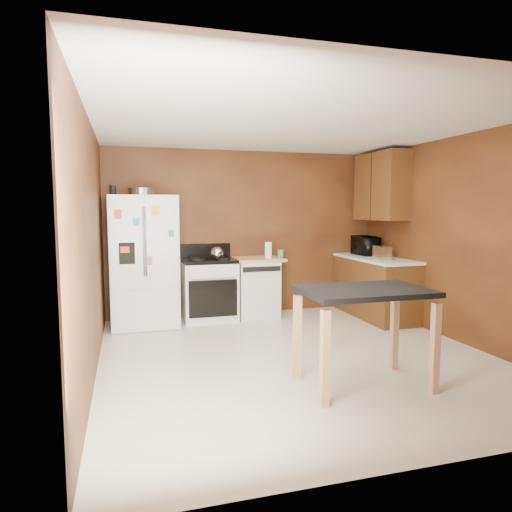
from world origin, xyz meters
name	(u,v)px	position (x,y,z in m)	size (l,w,h in m)	color
floor	(297,356)	(0.00, 0.00, 0.00)	(4.50, 4.50, 0.00)	beige
ceiling	(300,124)	(0.00, 0.00, 2.50)	(4.50, 4.50, 0.00)	white
wall_back	(246,233)	(0.00, 2.25, 1.25)	(4.20, 4.20, 0.00)	brown
wall_front	(435,270)	(0.00, -2.25, 1.25)	(4.20, 4.20, 0.00)	brown
wall_left	(91,248)	(-2.10, 0.00, 1.25)	(4.50, 4.50, 0.00)	brown
wall_right	(462,240)	(2.10, 0.00, 1.25)	(4.50, 4.50, 0.00)	brown
roasting_pan	(143,192)	(-1.55, 1.85, 1.85)	(0.39, 0.39, 0.10)	silver
pen_cup	(113,190)	(-1.93, 1.80, 1.86)	(0.08, 0.08, 0.13)	black
kettle	(217,253)	(-0.54, 1.77, 0.99)	(0.19, 0.19, 0.19)	silver
paper_towel	(268,250)	(0.24, 1.83, 1.01)	(0.10, 0.10, 0.24)	white
green_canister	(281,253)	(0.49, 2.00, 0.94)	(0.10, 0.10, 0.11)	green
toaster	(382,253)	(1.73, 1.15, 1.00)	(0.16, 0.27, 0.19)	silver
microwave	(366,246)	(1.82, 1.80, 1.03)	(0.48, 0.33, 0.27)	black
refrigerator	(144,261)	(-1.55, 1.86, 0.90)	(0.90, 0.80, 1.80)	white
gas_range	(209,289)	(-0.64, 1.92, 0.46)	(0.76, 0.68, 1.10)	white
dishwasher	(256,287)	(0.08, 1.95, 0.45)	(0.78, 0.63, 0.89)	white
right_cabinets	(377,256)	(1.84, 1.48, 0.91)	(0.63, 1.58, 2.45)	brown
island	(364,305)	(0.27, -0.95, 0.76)	(1.14, 0.77, 0.91)	black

